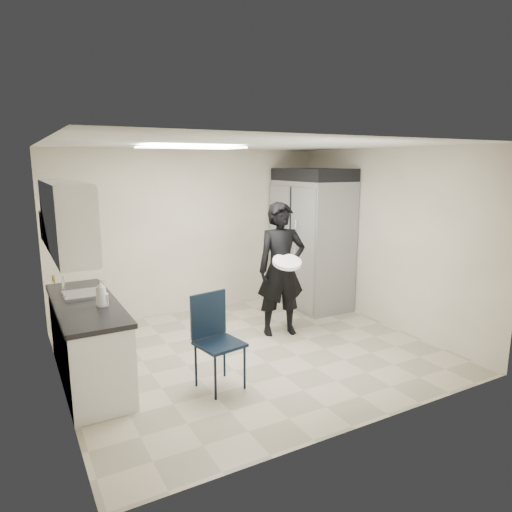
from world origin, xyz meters
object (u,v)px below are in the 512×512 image
lower_counter (88,343)px  man_tuxedo (281,269)px  commercial_fridge (312,244)px  folding_chair (220,344)px

lower_counter → man_tuxedo: (2.62, 0.18, 0.50)m
commercial_fridge → man_tuxedo: commercial_fridge is taller
lower_counter → folding_chair: size_ratio=1.91×
lower_counter → folding_chair: bearing=-36.3°
folding_chair → man_tuxedo: (1.43, 1.06, 0.44)m
lower_counter → commercial_fridge: (3.78, 1.07, 0.62)m
lower_counter → man_tuxedo: size_ratio=1.02×
lower_counter → commercial_fridge: commercial_fridge is taller
lower_counter → folding_chair: (1.20, -0.88, 0.07)m
folding_chair → lower_counter: bearing=133.5°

